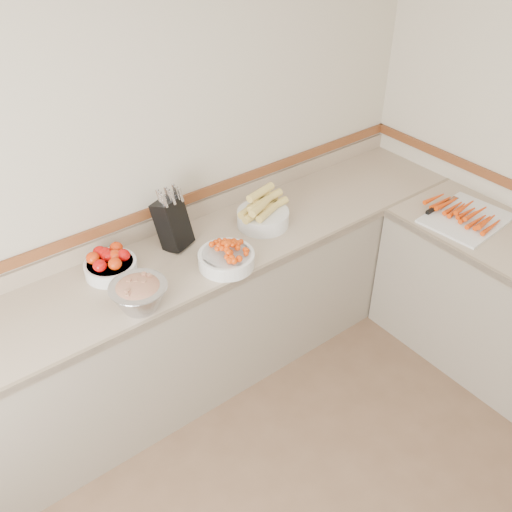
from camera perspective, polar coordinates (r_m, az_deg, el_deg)
back_wall at (r=3.13m, az=-12.55°, el=7.72°), size 4.00×0.00×4.00m
counter_back at (r=3.38m, az=-8.16°, el=-7.01°), size 4.00×0.65×1.08m
knife_block at (r=3.17m, az=-8.36°, el=3.35°), size 0.21×0.23×0.37m
tomato_bowl at (r=3.07m, az=-14.39°, el=-0.75°), size 0.28×0.28×0.14m
cherry_tomato_bowl at (r=3.04m, az=-2.97°, el=-0.08°), size 0.30×0.30×0.17m
corn_bowl at (r=3.35m, az=0.69°, el=4.27°), size 0.34×0.31×0.23m
rhubarb_bowl at (r=2.81m, az=-11.63°, el=-3.72°), size 0.28×0.28×0.16m
cutting_board at (r=3.66m, az=20.11°, el=3.84°), size 0.53×0.46×0.07m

